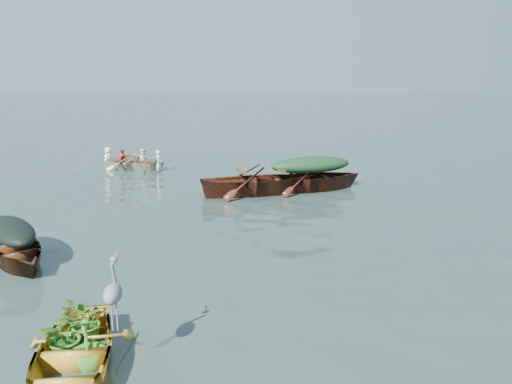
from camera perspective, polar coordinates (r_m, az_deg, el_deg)
ground at (r=10.38m, az=2.65°, el=-6.98°), size 140.00×140.00×0.00m
yellow_dinghy at (r=6.91m, az=-20.27°, el=-19.37°), size 1.83×3.44×0.89m
dark_covered_boat at (r=11.08m, az=-25.84°, el=-7.04°), size 3.26×3.76×0.91m
green_tarp_boat at (r=15.72m, az=6.21°, el=0.21°), size 4.91×2.59×1.11m
open_wooden_boat at (r=15.16m, az=0.44°, el=-0.21°), size 5.18×2.49×1.20m
rowed_boat at (r=19.40m, az=-13.79°, el=2.50°), size 3.69×1.92×0.80m
dark_tarp_cover at (r=10.88m, az=-26.20°, el=-3.80°), size 1.79×2.07×0.40m
green_tarp_cover at (r=15.54m, az=6.29°, el=3.13°), size 2.70×1.42×0.52m
thwart_benches at (r=15.03m, az=0.44°, el=2.08°), size 2.62×1.40×0.04m
heron at (r=6.43m, az=-15.95°, el=-12.39°), size 0.33×0.43×0.92m
dinghy_weeds at (r=7.02m, az=-19.76°, el=-11.81°), size 0.81×0.98×0.60m
rowers at (r=19.27m, az=-13.92°, el=4.78°), size 2.64×1.55×0.76m
oars at (r=19.32m, az=-13.86°, el=3.75°), size 1.24×2.67×0.06m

